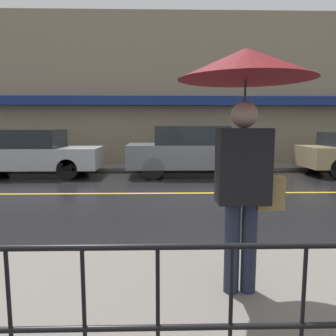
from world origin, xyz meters
The scene contains 9 objects.
ground_plane centered at (0.00, 0.00, 0.00)m, with size 80.00×80.00×0.00m, color black.
sidewalk_near centered at (0.00, -5.07, 0.05)m, with size 28.00×2.47×0.10m.
sidewalk_far centered at (0.00, 4.78, 0.05)m, with size 28.00×1.89×0.10m.
lane_marking centered at (0.00, 0.00, 0.00)m, with size 25.20×0.12×0.01m.
building_storefront centered at (0.00, 5.85, 3.04)m, with size 28.00×0.85×6.14m.
railing_foreground centered at (0.00, -6.05, 0.67)m, with size 12.00×0.04×0.89m.
pedestrian centered at (-0.07, -4.92, 1.87)m, with size 1.17×1.17×2.19m.
car_silver centered at (-5.05, 2.87, 0.76)m, with size 4.49×1.76×1.50m.
car_grey centered at (0.31, 2.87, 0.82)m, with size 4.43×1.83×1.61m.
Camera 1 is at (-0.81, -7.78, 1.64)m, focal length 35.00 mm.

